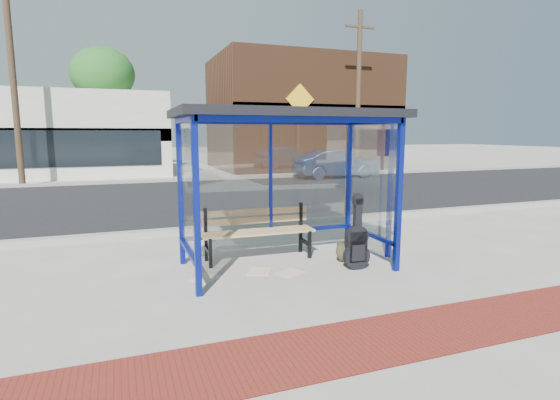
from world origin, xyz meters
name	(u,v)px	position (x,y,z in m)	size (l,w,h in m)	color
ground	(286,267)	(0.00, 0.00, 0.00)	(120.00, 120.00, 0.00)	#B2ADA0
brick_paver_strip	(378,339)	(0.00, -2.60, 0.01)	(60.00, 1.00, 0.01)	maroon
curb_near	(239,227)	(0.00, 2.90, 0.06)	(60.00, 0.25, 0.12)	gray
street_asphalt	(198,197)	(0.00, 8.00, 0.00)	(60.00, 10.00, 0.00)	black
curb_far	(178,180)	(0.00, 13.10, 0.06)	(60.00, 0.25, 0.12)	gray
far_sidewalk	(173,177)	(0.00, 15.00, 0.00)	(60.00, 4.00, 0.01)	#B2ADA0
bus_shelter	(285,134)	(0.00, 0.07, 2.07)	(3.30, 1.80, 2.42)	navy
storefront_brown	(300,114)	(8.00, 18.49, 3.20)	(10.00, 7.08, 6.40)	#59331E
tree_mid	(103,75)	(-3.00, 22.00, 5.45)	(3.60, 3.60, 7.03)	#4C3826
tree_right	(340,85)	(12.50, 22.00, 5.45)	(3.60, 3.60, 7.03)	#4C3826
utility_pole_west	(13,79)	(-6.00, 13.40, 4.11)	(1.60, 0.24, 8.00)	#4C3826
utility_pole_east	(358,92)	(9.00, 13.40, 4.11)	(1.60, 0.24, 8.00)	#4C3826
bench	(257,229)	(-0.29, 0.61, 0.50)	(1.88, 0.50, 0.88)	black
guitar_bag	(357,243)	(0.98, -0.46, 0.41)	(0.41, 0.15, 1.11)	black
suitcase	(356,248)	(1.12, -0.20, 0.25)	(0.34, 0.25, 0.55)	black
backpack	(344,253)	(0.98, -0.06, 0.15)	(0.31, 0.29, 0.32)	#2E2F1A
sign_post	(391,181)	(1.82, -0.06, 1.30)	(0.15, 0.27, 2.31)	navy
newspaper_a	(205,278)	(-1.30, -0.11, 0.00)	(0.40, 0.32, 0.01)	white
newspaper_b	(290,273)	(-0.06, -0.30, 0.00)	(0.40, 0.32, 0.01)	white
newspaper_c	(260,271)	(-0.47, -0.07, 0.00)	(0.41, 0.32, 0.01)	white
parked_car	(336,164)	(7.15, 12.06, 0.65)	(1.37, 3.93, 1.29)	#1B2A4B
fire_hydrant	(370,165)	(10.28, 14.15, 0.36)	(0.30, 0.20, 0.67)	red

